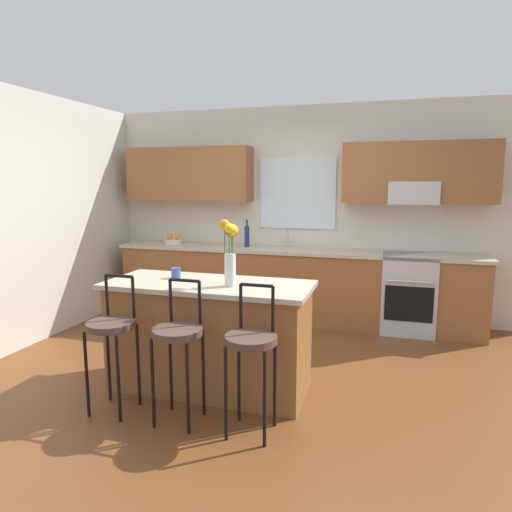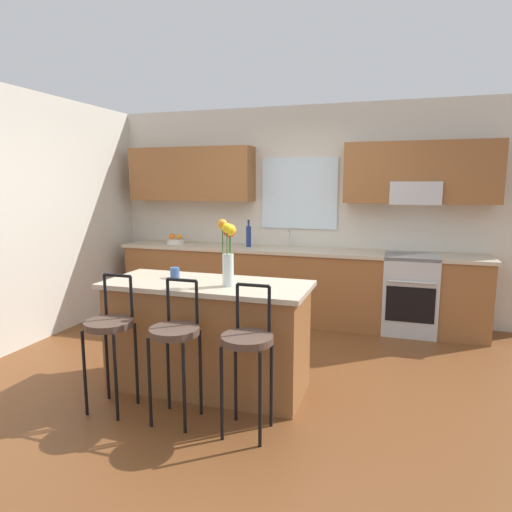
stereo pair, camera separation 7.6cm
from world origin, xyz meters
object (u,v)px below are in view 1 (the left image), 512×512
at_px(bar_stool_middle, 178,338).
at_px(mug_ceramic, 176,273).
at_px(kitchen_island, 209,335).
at_px(fruit_bowl_oranges, 173,241).
at_px(flower_vase, 230,247).
at_px(bottle_olive_oil, 247,236).
at_px(bar_stool_far, 251,346).
at_px(bar_stool_near, 112,331).
at_px(oven_range, 408,293).

height_order(bar_stool_middle, mug_ceramic, bar_stool_middle).
height_order(kitchen_island, mug_ceramic, mug_ceramic).
xyz_separation_m(bar_stool_middle, fruit_bowl_oranges, (-1.39, 2.67, 0.33)).
bearing_deg(flower_vase, mug_ceramic, 164.89).
distance_m(bar_stool_middle, fruit_bowl_oranges, 3.03).
bearing_deg(bottle_olive_oil, bar_stool_far, -71.52).
xyz_separation_m(fruit_bowl_oranges, bottle_olive_oil, (1.05, 0.00, 0.10)).
bearing_deg(mug_ceramic, bar_stool_near, -108.01).
relative_size(mug_ceramic, fruit_bowl_oranges, 0.37).
bearing_deg(fruit_bowl_oranges, oven_range, -0.46).
xyz_separation_m(flower_vase, fruit_bowl_oranges, (-1.61, 2.17, -0.27)).
height_order(oven_range, kitchen_island, same).
height_order(mug_ceramic, fruit_bowl_oranges, fruit_bowl_oranges).
height_order(kitchen_island, bar_stool_near, bar_stool_near).
height_order(bar_stool_far, mug_ceramic, bar_stool_far).
height_order(oven_range, fruit_bowl_oranges, fruit_bowl_oranges).
distance_m(kitchen_island, bar_stool_middle, 0.59).
xyz_separation_m(bar_stool_far, flower_vase, (-0.33, 0.50, 0.60)).
distance_m(oven_range, bar_stool_far, 2.87).
bearing_deg(fruit_bowl_oranges, bar_stool_middle, -62.47).
bearing_deg(fruit_bowl_oranges, bar_stool_far, -53.98).
xyz_separation_m(kitchen_island, bar_stool_middle, (0.00, -0.57, 0.17)).
xyz_separation_m(oven_range, bar_stool_near, (-2.20, -2.65, 0.18)).
distance_m(bar_stool_near, flower_vase, 1.10).
bearing_deg(bar_stool_far, flower_vase, 123.27).
relative_size(bar_stool_near, bar_stool_far, 1.00).
xyz_separation_m(bar_stool_near, bottle_olive_oil, (0.21, 2.67, 0.43)).
xyz_separation_m(kitchen_island, bottle_olive_oil, (-0.34, 2.10, 0.60)).
height_order(fruit_bowl_oranges, bottle_olive_oil, bottle_olive_oil).
relative_size(flower_vase, mug_ceramic, 5.93).
bearing_deg(fruit_bowl_oranges, flower_vase, -53.37).
distance_m(kitchen_island, bottle_olive_oil, 2.21).
xyz_separation_m(kitchen_island, bar_stool_far, (0.55, -0.57, 0.17)).
distance_m(oven_range, mug_ceramic, 2.86).
xyz_separation_m(oven_range, bar_stool_middle, (-1.65, -2.65, 0.18)).
height_order(bar_stool_near, bar_stool_middle, same).
xyz_separation_m(mug_ceramic, bottle_olive_oil, (-0.01, 2.02, 0.10)).
distance_m(kitchen_island, mug_ceramic, 0.61).
xyz_separation_m(oven_range, flower_vase, (-1.44, -2.14, 0.78)).
relative_size(oven_range, flower_vase, 1.72).
distance_m(bar_stool_far, fruit_bowl_oranges, 3.32).
relative_size(bar_stool_middle, flower_vase, 1.95).
bearing_deg(kitchen_island, bar_stool_near, -134.09).
xyz_separation_m(bar_stool_middle, bottle_olive_oil, (-0.34, 2.67, 0.43)).
relative_size(flower_vase, bottle_olive_oil, 1.52).
height_order(kitchen_island, flower_vase, flower_vase).
bearing_deg(flower_vase, bottle_olive_oil, 104.53).
bearing_deg(oven_range, bottle_olive_oil, 179.29).
relative_size(oven_range, kitchen_island, 0.54).
distance_m(kitchen_island, bar_stool_far, 0.81).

